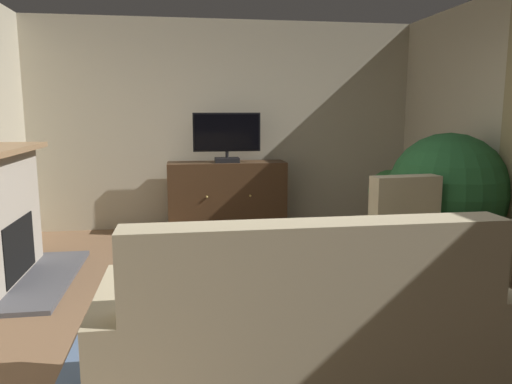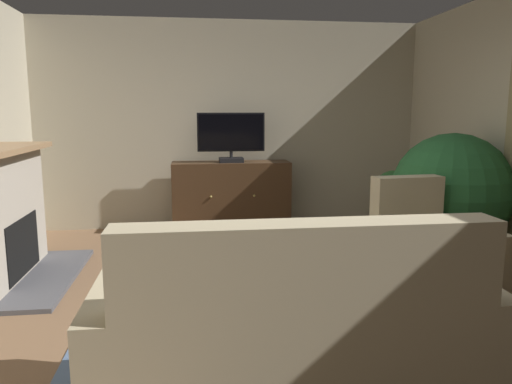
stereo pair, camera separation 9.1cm
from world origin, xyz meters
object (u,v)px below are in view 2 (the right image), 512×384
object	(u,v)px
armchair_beside_cabinet	(424,261)
cat	(147,273)
folded_newspaper	(267,258)
potted_plant_tall_palm_by_window	(451,193)
television	(231,136)
sofa_floral	(294,345)
tv_cabinet	(231,198)
fireplace	(0,219)
potted_plant_small_fern_corner	(394,197)
tv_remote	(230,255)
coffee_table	(260,266)

from	to	relation	value
armchair_beside_cabinet	cat	world-z (taller)	armchair_beside_cabinet
folded_newspaper	potted_plant_tall_palm_by_window	size ratio (longest dim) A/B	0.23
television	cat	world-z (taller)	television
sofa_floral	armchair_beside_cabinet	size ratio (longest dim) A/B	2.06
tv_cabinet	folded_newspaper	distance (m)	2.58
fireplace	potted_plant_small_fern_corner	xyz separation A→B (m)	(4.18, 1.11, -0.09)
tv_remote	potted_plant_tall_palm_by_window	size ratio (longest dim) A/B	0.13
fireplace	cat	world-z (taller)	fireplace
fireplace	coffee_table	distance (m)	2.43
tv_cabinet	television	xyz separation A→B (m)	(0.00, -0.05, 0.80)
tv_cabinet	cat	size ratio (longest dim) A/B	2.52
fireplace	armchair_beside_cabinet	xyz separation A→B (m)	(3.59, -0.88, -0.27)
television	folded_newspaper	world-z (taller)	television
coffee_table	cat	world-z (taller)	coffee_table
tv_cabinet	cat	world-z (taller)	tv_cabinet
coffee_table	sofa_floral	xyz separation A→B (m)	(-0.00, -1.28, -0.01)
coffee_table	folded_newspaper	size ratio (longest dim) A/B	3.46
fireplace	coffee_table	world-z (taller)	fireplace
tv_cabinet	tv_remote	xyz separation A→B (m)	(-0.21, -2.48, -0.01)
armchair_beside_cabinet	potted_plant_tall_palm_by_window	xyz separation A→B (m)	(0.66, 0.81, 0.42)
television	armchair_beside_cabinet	bearing A→B (deg)	-60.77
fireplace	potted_plant_tall_palm_by_window	distance (m)	4.26
television	cat	bearing A→B (deg)	-116.59
television	folded_newspaper	bearing A→B (deg)	-88.44
sofa_floral	cat	bearing A→B (deg)	114.55
tv_remote	potted_plant_tall_palm_by_window	distance (m)	2.40
tv_cabinet	armchair_beside_cabinet	bearing A→B (deg)	-61.29
potted_plant_small_fern_corner	cat	xyz separation A→B (m)	(-2.89, -1.34, -0.39)
fireplace	tv_remote	bearing A→B (deg)	-22.41
potted_plant_small_fern_corner	tv_cabinet	bearing A→B (deg)	164.72
sofa_floral	potted_plant_small_fern_corner	distance (m)	3.89
tv_remote	sofa_floral	xyz separation A→B (m)	(0.22, -1.42, -0.07)
tv_cabinet	coffee_table	distance (m)	2.62
television	potted_plant_tall_palm_by_window	bearing A→B (deg)	-39.28
coffee_table	armchair_beside_cabinet	world-z (taller)	armchair_beside_cabinet
television	potted_plant_small_fern_corner	size ratio (longest dim) A/B	1.02
television	potted_plant_tall_palm_by_window	world-z (taller)	television
folded_newspaper	coffee_table	bearing A→B (deg)	-152.13
cat	tv_remote	bearing A→B (deg)	-40.46
armchair_beside_cabinet	folded_newspaper	bearing A→B (deg)	-178.14
folded_newspaper	potted_plant_small_fern_corner	size ratio (longest dim) A/B	0.36
tv_remote	folded_newspaper	world-z (taller)	tv_remote
potted_plant_tall_palm_by_window	tv_cabinet	bearing A→B (deg)	139.85
fireplace	coffee_table	size ratio (longest dim) A/B	1.58
coffee_table	tv_cabinet	bearing A→B (deg)	90.28
coffee_table	television	bearing A→B (deg)	90.29
folded_newspaper	armchair_beside_cabinet	bearing A→B (deg)	-6.49
television	sofa_floral	bearing A→B (deg)	-89.85
fireplace	folded_newspaper	xyz separation A→B (m)	(2.28, -0.92, -0.17)
television	coffee_table	xyz separation A→B (m)	(0.01, -2.56, -0.87)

